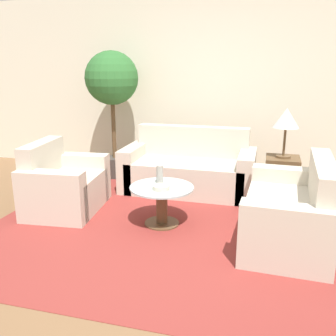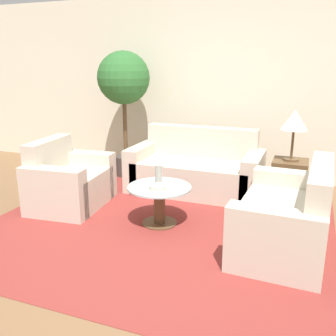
{
  "view_description": "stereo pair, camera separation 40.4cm",
  "coord_description": "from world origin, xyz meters",
  "px_view_note": "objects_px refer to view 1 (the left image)",
  "views": [
    {
      "loc": [
        0.93,
        -2.89,
        1.65
      ],
      "look_at": [
        -0.08,
        0.87,
        0.55
      ],
      "focal_mm": 40.0,
      "sensor_mm": 36.0,
      "label": 1
    },
    {
      "loc": [
        1.31,
        -2.76,
        1.65
      ],
      "look_at": [
        -0.08,
        0.87,
        0.55
      ],
      "focal_mm": 40.0,
      "sensor_mm": 36.0,
      "label": 2
    }
  ],
  "objects_px": {
    "potted_plant": "(112,85)",
    "loveseat": "(294,214)",
    "vase": "(160,174)",
    "bowl": "(161,187)",
    "table_lamp": "(286,120)",
    "coffee_table": "(162,200)",
    "sofa_main": "(189,170)",
    "armchair": "(62,187)"
  },
  "relations": [
    {
      "from": "loveseat",
      "to": "table_lamp",
      "type": "height_order",
      "value": "table_lamp"
    },
    {
      "from": "sofa_main",
      "to": "potted_plant",
      "type": "bearing_deg",
      "value": 165.47
    },
    {
      "from": "sofa_main",
      "to": "bowl",
      "type": "xyz_separation_m",
      "value": [
        -0.02,
        -1.27,
        0.17
      ]
    },
    {
      "from": "potted_plant",
      "to": "bowl",
      "type": "relative_size",
      "value": 10.49
    },
    {
      "from": "vase",
      "to": "table_lamp",
      "type": "bearing_deg",
      "value": 38.82
    },
    {
      "from": "vase",
      "to": "loveseat",
      "type": "bearing_deg",
      "value": -6.69
    },
    {
      "from": "sofa_main",
      "to": "loveseat",
      "type": "relative_size",
      "value": 1.24
    },
    {
      "from": "coffee_table",
      "to": "table_lamp",
      "type": "relative_size",
      "value": 1.11
    },
    {
      "from": "loveseat",
      "to": "coffee_table",
      "type": "xyz_separation_m",
      "value": [
        -1.31,
        0.05,
        -0.0
      ]
    },
    {
      "from": "loveseat",
      "to": "table_lamp",
      "type": "distance_m",
      "value": 1.39
    },
    {
      "from": "sofa_main",
      "to": "vase",
      "type": "xyz_separation_m",
      "value": [
        -0.09,
        -1.07,
        0.24
      ]
    },
    {
      "from": "potted_plant",
      "to": "loveseat",
      "type": "bearing_deg",
      "value": -32.08
    },
    {
      "from": "armchair",
      "to": "sofa_main",
      "type": "bearing_deg",
      "value": -55.57
    },
    {
      "from": "sofa_main",
      "to": "vase",
      "type": "height_order",
      "value": "sofa_main"
    },
    {
      "from": "sofa_main",
      "to": "armchair",
      "type": "bearing_deg",
      "value": -140.07
    },
    {
      "from": "potted_plant",
      "to": "vase",
      "type": "distance_m",
      "value": 1.95
    },
    {
      "from": "vase",
      "to": "bowl",
      "type": "distance_m",
      "value": 0.22
    },
    {
      "from": "sofa_main",
      "to": "potted_plant",
      "type": "xyz_separation_m",
      "value": [
        -1.2,
        0.31,
        1.07
      ]
    },
    {
      "from": "table_lamp",
      "to": "bowl",
      "type": "relative_size",
      "value": 3.46
    },
    {
      "from": "potted_plant",
      "to": "vase",
      "type": "xyz_separation_m",
      "value": [
        1.1,
        -1.38,
        -0.82
      ]
    },
    {
      "from": "sofa_main",
      "to": "armchair",
      "type": "xyz_separation_m",
      "value": [
        -1.27,
        -1.06,
        -0.0
      ]
    },
    {
      "from": "sofa_main",
      "to": "table_lamp",
      "type": "bearing_deg",
      "value": -2.36
    },
    {
      "from": "armchair",
      "to": "table_lamp",
      "type": "height_order",
      "value": "table_lamp"
    },
    {
      "from": "armchair",
      "to": "potted_plant",
      "type": "relative_size",
      "value": 0.57
    },
    {
      "from": "table_lamp",
      "to": "potted_plant",
      "type": "relative_size",
      "value": 0.33
    },
    {
      "from": "coffee_table",
      "to": "potted_plant",
      "type": "height_order",
      "value": "potted_plant"
    },
    {
      "from": "table_lamp",
      "to": "bowl",
      "type": "height_order",
      "value": "table_lamp"
    },
    {
      "from": "sofa_main",
      "to": "loveseat",
      "type": "height_order",
      "value": "sofa_main"
    },
    {
      "from": "coffee_table",
      "to": "table_lamp",
      "type": "bearing_deg",
      "value": 42.83
    },
    {
      "from": "coffee_table",
      "to": "vase",
      "type": "bearing_deg",
      "value": 115.77
    },
    {
      "from": "coffee_table",
      "to": "vase",
      "type": "distance_m",
      "value": 0.27
    },
    {
      "from": "vase",
      "to": "bowl",
      "type": "xyz_separation_m",
      "value": [
        0.07,
        -0.2,
        -0.07
      ]
    },
    {
      "from": "sofa_main",
      "to": "armchair",
      "type": "distance_m",
      "value": 1.66
    },
    {
      "from": "coffee_table",
      "to": "vase",
      "type": "height_order",
      "value": "vase"
    },
    {
      "from": "coffee_table",
      "to": "potted_plant",
      "type": "distance_m",
      "value": 2.17
    },
    {
      "from": "sofa_main",
      "to": "vase",
      "type": "bearing_deg",
      "value": -95.05
    },
    {
      "from": "vase",
      "to": "potted_plant",
      "type": "bearing_deg",
      "value": 128.52
    },
    {
      "from": "sofa_main",
      "to": "coffee_table",
      "type": "height_order",
      "value": "sofa_main"
    },
    {
      "from": "potted_plant",
      "to": "table_lamp",
      "type": "bearing_deg",
      "value": -8.59
    },
    {
      "from": "vase",
      "to": "bowl",
      "type": "height_order",
      "value": "vase"
    },
    {
      "from": "loveseat",
      "to": "table_lamp",
      "type": "relative_size",
      "value": 2.29
    },
    {
      "from": "coffee_table",
      "to": "potted_plant",
      "type": "relative_size",
      "value": 0.37
    }
  ]
}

